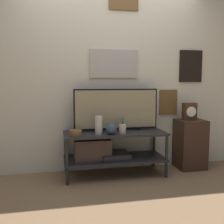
% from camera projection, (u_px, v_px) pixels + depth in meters
% --- Properties ---
extents(ground_plane, '(12.00, 12.00, 0.00)m').
position_uv_depth(ground_plane, '(120.00, 183.00, 3.20)').
color(ground_plane, '#846647').
extents(wall_back, '(6.40, 0.08, 2.70)m').
position_uv_depth(wall_back, '(111.00, 73.00, 3.63)').
color(wall_back, beige).
rests_on(wall_back, ground_plane).
extents(media_console, '(1.32, 0.52, 0.58)m').
position_uv_depth(media_console, '(106.00, 148.00, 3.42)').
color(media_console, '#232326').
rests_on(media_console, ground_plane).
extents(television, '(1.14, 0.05, 0.56)m').
position_uv_depth(television, '(116.00, 109.00, 3.51)').
color(television, black).
rests_on(television, media_console).
extents(vase_tall_ceramic, '(0.09, 0.09, 0.23)m').
position_uv_depth(vase_tall_ceramic, '(99.00, 125.00, 3.27)').
color(vase_tall_ceramic, beige).
rests_on(vase_tall_ceramic, media_console).
extents(vase_slim_bronze, '(0.07, 0.07, 0.22)m').
position_uv_depth(vase_slim_bronze, '(123.00, 124.00, 3.43)').
color(vase_slim_bronze, '#4C5647').
rests_on(vase_slim_bronze, media_console).
extents(vase_wide_bowl, '(0.15, 0.15, 0.07)m').
position_uv_depth(vase_wide_bowl, '(76.00, 133.00, 3.19)').
color(vase_wide_bowl, brown).
rests_on(vase_wide_bowl, media_console).
extents(vase_round_glass, '(0.14, 0.14, 0.14)m').
position_uv_depth(vase_round_glass, '(111.00, 129.00, 3.26)').
color(vase_round_glass, '#2D4251').
rests_on(vase_round_glass, media_console).
extents(candle_jar, '(0.09, 0.09, 0.12)m').
position_uv_depth(candle_jar, '(122.00, 129.00, 3.32)').
color(candle_jar, '#C1B29E').
rests_on(candle_jar, media_console).
extents(side_table, '(0.38, 0.36, 0.70)m').
position_uv_depth(side_table, '(190.00, 144.00, 3.75)').
color(side_table, '#382319').
rests_on(side_table, ground_plane).
extents(mantel_clock, '(0.19, 0.11, 0.24)m').
position_uv_depth(mantel_clock, '(189.00, 111.00, 3.71)').
color(mantel_clock, '#422819').
rests_on(mantel_clock, side_table).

